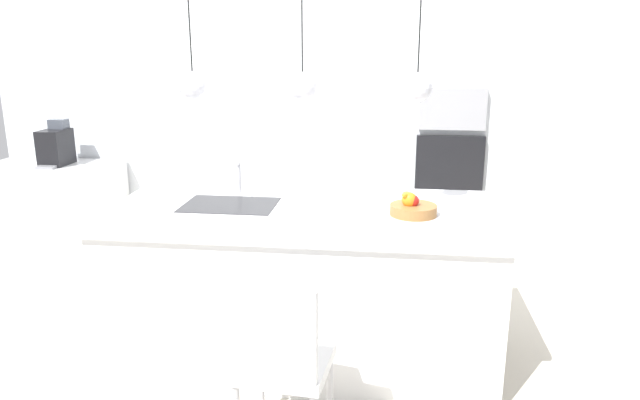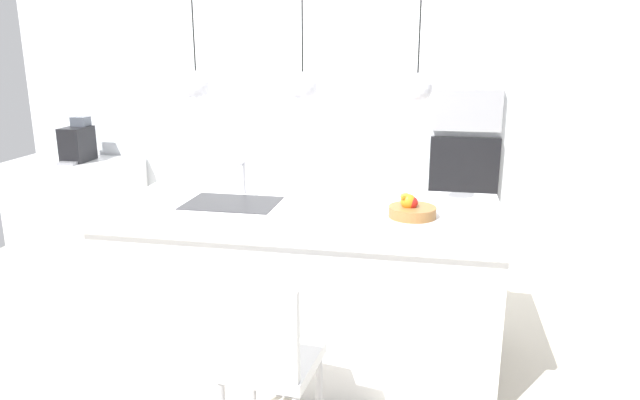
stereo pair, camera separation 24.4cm
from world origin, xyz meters
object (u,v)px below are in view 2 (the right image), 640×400
object	(u,v)px
coffee_machine	(77,143)
oven	(464,171)
microwave	(468,110)
chair_near	(266,356)
fruit_bowl	(411,209)

from	to	relation	value
coffee_machine	oven	bearing A→B (deg)	5.10
coffee_machine	oven	distance (m)	3.35
microwave	oven	bearing A→B (deg)	180.00
microwave	chair_near	bearing A→B (deg)	-110.90
microwave	oven	size ratio (longest dim) A/B	0.96
coffee_machine	microwave	world-z (taller)	microwave
fruit_bowl	microwave	size ratio (longest dim) A/B	0.50
fruit_bowl	chair_near	bearing A→B (deg)	-124.93
coffee_machine	oven	xyz separation A→B (m)	(3.33, 0.30, -0.17)
oven	chair_near	world-z (taller)	oven
fruit_bowl	chair_near	distance (m)	1.17
coffee_machine	chair_near	world-z (taller)	coffee_machine
fruit_bowl	chair_near	xyz separation A→B (m)	(-0.61, -0.87, -0.50)
oven	chair_near	bearing A→B (deg)	-110.90
fruit_bowl	oven	size ratio (longest dim) A/B	0.48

